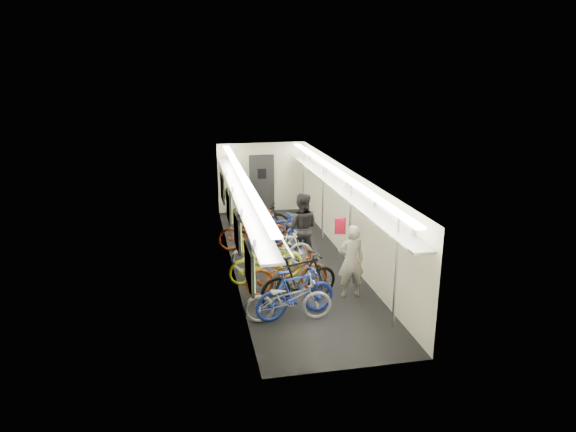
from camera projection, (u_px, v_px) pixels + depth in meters
name	position (u px, v px, depth m)	size (l,w,h in m)	color
train_car_shell	(272.00, 194.00, 13.47)	(10.00, 10.00, 10.00)	black
bicycle_0	(288.00, 299.00, 10.16)	(0.61, 1.75, 0.92)	#9E9EA2
bicycle_1	(295.00, 293.00, 10.29)	(0.49, 1.73, 1.04)	#1B31A4
bicycle_2	(287.00, 272.00, 11.39)	(0.67, 1.91, 1.01)	maroon
bicycle_3	(299.00, 279.00, 10.88)	(0.53, 1.88, 1.13)	black
bicycle_4	(266.00, 262.00, 12.04)	(0.65, 1.85, 0.97)	#BEC612
bicycle_5	(282.00, 248.00, 12.98)	(0.45, 1.59, 0.95)	silver
bicycle_6	(267.00, 255.00, 12.54)	(0.62, 1.78, 0.93)	#B5B5BA
bicycle_7	(279.00, 233.00, 13.89)	(0.51, 1.80, 1.08)	navy
bicycle_8	(253.00, 231.00, 14.19)	(0.68, 1.95, 1.03)	maroon
bicycle_9	(261.00, 218.00, 15.43)	(0.48, 1.71, 1.03)	black
passenger_near	(351.00, 261.00, 11.16)	(0.60, 0.39, 1.64)	gray
passenger_mid	(302.00, 228.00, 13.17)	(0.88, 0.69, 1.82)	black
backpack	(340.00, 226.00, 12.09)	(0.26, 0.14, 0.38)	red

